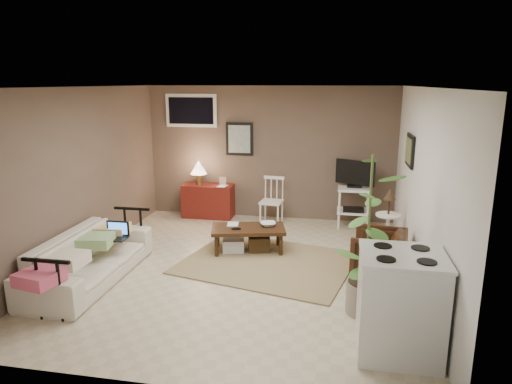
% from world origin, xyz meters
% --- Properties ---
extents(floor, '(5.00, 5.00, 0.00)m').
position_xyz_m(floor, '(0.00, 0.00, 0.00)').
color(floor, '#C1B293').
rests_on(floor, ground).
extents(art_back, '(0.50, 0.03, 0.60)m').
position_xyz_m(art_back, '(-0.55, 2.48, 1.45)').
color(art_back, black).
extents(art_right, '(0.03, 0.60, 0.45)m').
position_xyz_m(art_right, '(2.23, 1.05, 1.52)').
color(art_right, black).
extents(window, '(0.96, 0.03, 0.60)m').
position_xyz_m(window, '(-1.45, 2.48, 1.95)').
color(window, white).
extents(rug, '(2.60, 2.27, 0.02)m').
position_xyz_m(rug, '(0.33, 0.26, 0.01)').
color(rug, '#917E54').
rests_on(rug, floor).
extents(coffee_table, '(1.16, 0.78, 0.40)m').
position_xyz_m(coffee_table, '(-0.03, 0.64, 0.23)').
color(coffee_table, '#34210E').
rests_on(coffee_table, floor).
extents(sofa, '(0.60, 2.05, 0.80)m').
position_xyz_m(sofa, '(-1.80, -0.69, 0.40)').
color(sofa, beige).
rests_on(sofa, floor).
extents(sofa_pillows, '(0.39, 1.95, 0.14)m').
position_xyz_m(sofa_pillows, '(-1.75, -0.92, 0.49)').
color(sofa_pillows, beige).
rests_on(sofa_pillows, sofa).
extents(sofa_end_rails, '(0.55, 2.05, 0.69)m').
position_xyz_m(sofa_end_rails, '(-1.68, -0.69, 0.35)').
color(sofa_end_rails, black).
rests_on(sofa_end_rails, floor).
extents(laptop, '(0.32, 0.23, 0.22)m').
position_xyz_m(laptop, '(-1.60, -0.33, 0.52)').
color(laptop, black).
rests_on(laptop, sofa).
extents(red_console, '(0.92, 0.41, 1.07)m').
position_xyz_m(red_console, '(-1.13, 2.29, 0.37)').
color(red_console, maroon).
rests_on(red_console, floor).
extents(spindle_chair, '(0.41, 0.41, 0.82)m').
position_xyz_m(spindle_chair, '(0.10, 2.14, 0.39)').
color(spindle_chair, white).
rests_on(spindle_chair, floor).
extents(tv_stand, '(0.65, 0.45, 1.17)m').
position_xyz_m(tv_stand, '(1.53, 2.15, 0.62)').
color(tv_stand, white).
rests_on(tv_stand, floor).
extents(side_table, '(0.36, 0.36, 0.96)m').
position_xyz_m(side_table, '(1.99, 1.02, 0.60)').
color(side_table, white).
rests_on(side_table, floor).
extents(armchair, '(0.71, 0.75, 0.68)m').
position_xyz_m(armchair, '(1.80, 0.08, 0.34)').
color(armchair, '#33180E').
rests_on(armchair, floor).
extents(potted_plant, '(0.44, 0.44, 1.78)m').
position_xyz_m(potted_plant, '(1.58, -0.93, 0.95)').
color(potted_plant, gray).
rests_on(potted_plant, floor).
extents(stove, '(0.75, 0.70, 0.99)m').
position_xyz_m(stove, '(1.85, -1.64, 0.49)').
color(stove, silver).
rests_on(stove, floor).
extents(bowl, '(0.23, 0.12, 0.23)m').
position_xyz_m(bowl, '(0.25, 0.76, 0.50)').
color(bowl, '#34210E').
rests_on(bowl, coffee_table).
extents(book_table, '(0.17, 0.04, 0.23)m').
position_xyz_m(book_table, '(-0.35, 0.70, 0.50)').
color(book_table, '#34210E').
rests_on(book_table, coffee_table).
extents(book_console, '(0.16, 0.04, 0.21)m').
position_xyz_m(book_console, '(-0.88, 2.18, 0.72)').
color(book_console, '#34210E').
rests_on(book_console, red_console).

